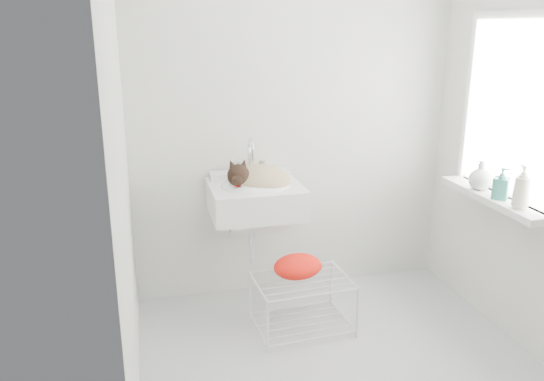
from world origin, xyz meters
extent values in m
cube|color=#AEB1B3|center=(0.00, 0.00, 0.00)|extent=(2.20, 2.00, 0.02)
cube|color=silver|center=(0.00, 1.00, 1.25)|extent=(2.20, 0.02, 2.50)
cube|color=silver|center=(1.10, 0.00, 1.25)|extent=(0.02, 2.00, 2.50)
cube|color=silver|center=(-1.10, 0.00, 1.25)|extent=(0.02, 2.00, 2.50)
cube|color=white|center=(1.09, 0.20, 1.35)|extent=(0.01, 0.80, 1.00)
cube|color=white|center=(1.07, 0.20, 1.35)|extent=(0.04, 0.90, 1.10)
cube|color=white|center=(1.01, 0.20, 0.83)|extent=(0.16, 0.88, 0.04)
cube|color=white|center=(-0.32, 0.74, 0.85)|extent=(0.58, 0.51, 0.23)
ellipsoid|color=tan|center=(-0.29, 0.73, 0.88)|extent=(0.38, 0.32, 0.20)
sphere|color=black|center=(-0.44, 0.67, 0.97)|extent=(0.14, 0.14, 0.14)
torus|color=#AD090C|center=(-0.43, 0.66, 0.93)|extent=(0.12, 0.12, 0.06)
cube|color=silver|center=(-0.11, 0.39, 0.15)|extent=(0.58, 0.42, 0.34)
ellipsoid|color=red|center=(-0.12, 0.44, 0.37)|extent=(0.35, 0.28, 0.13)
imported|color=silver|center=(1.00, -0.05, 0.85)|extent=(0.09, 0.09, 0.21)
imported|color=#2D746A|center=(1.00, 0.12, 0.85)|extent=(0.12, 0.12, 0.19)
imported|color=silver|center=(1.00, 0.32, 0.85)|extent=(0.17, 0.17, 0.18)
camera|label=1|loc=(-1.00, -2.49, 1.81)|focal=35.86mm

